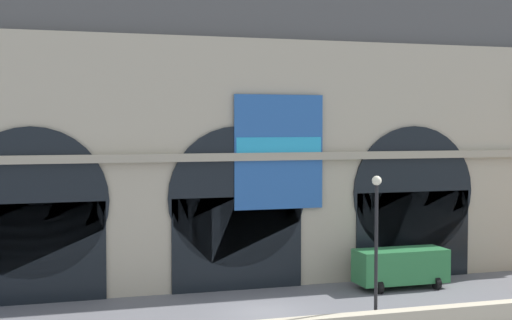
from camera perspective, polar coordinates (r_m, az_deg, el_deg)
The scene contains 4 objects.
ground_plane at distance 36.63m, azimuth 0.69°, elevation -11.76°, with size 200.00×200.00×0.00m, color slate.
station_building at distance 42.92m, azimuth -2.44°, elevation 2.29°, with size 45.92×5.89×18.16m.
van_mideast at distance 42.20m, azimuth 11.25°, elevation -8.14°, with size 5.20×2.48×2.20m.
street_lamp_quayside at distance 33.43m, azimuth 9.40°, elevation -5.48°, with size 0.44×0.44×6.90m.
Camera 1 is at (-10.82, -33.77, 9.17)m, focal length 51.10 mm.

